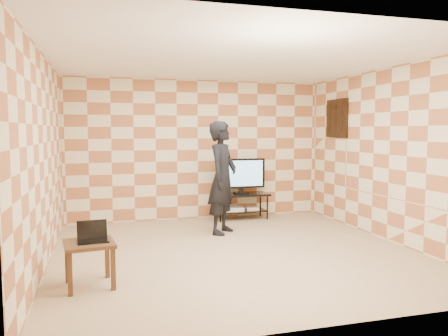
{
  "coord_description": "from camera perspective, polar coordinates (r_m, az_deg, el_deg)",
  "views": [
    {
      "loc": [
        -1.79,
        -5.82,
        1.72
      ],
      "look_at": [
        0.0,
        0.6,
        1.15
      ],
      "focal_mm": 35.0,
      "sensor_mm": 36.0,
      "label": 1
    }
  ],
  "objects": [
    {
      "name": "wall_back",
      "position": [
        8.52,
        -3.44,
        2.39
      ],
      "size": [
        5.0,
        0.02,
        2.7
      ],
      "primitive_type": "cube",
      "color": "beige",
      "rests_on": "ground"
    },
    {
      "name": "tv",
      "position": [
        8.47,
        2.27,
        -0.81
      ],
      "size": [
        0.94,
        0.19,
        0.68
      ],
      "color": "black",
      "rests_on": "tv_stand"
    },
    {
      "name": "wall_front",
      "position": [
        3.79,
        12.69,
        -0.85
      ],
      "size": [
        5.0,
        0.02,
        2.7
      ],
      "primitive_type": "cube",
      "color": "beige",
      "rests_on": "ground"
    },
    {
      "name": "ceiling",
      "position": [
        6.17,
        1.54,
        14.02
      ],
      "size": [
        5.0,
        5.0,
        0.02
      ],
      "primitive_type": "cube",
      "color": "white",
      "rests_on": "wall_back"
    },
    {
      "name": "person",
      "position": [
        7.28,
        -0.2,
        -1.27
      ],
      "size": [
        0.77,
        0.82,
        1.88
      ],
      "primitive_type": "imported",
      "rotation": [
        0.0,
        0.0,
        0.92
      ],
      "color": "black",
      "rests_on": "floor"
    },
    {
      "name": "floor",
      "position": [
        6.33,
        1.49,
        -10.88
      ],
      "size": [
        5.0,
        5.0,
        0.0
      ],
      "primitive_type": "plane",
      "color": "tan",
      "rests_on": "ground"
    },
    {
      "name": "side_table",
      "position": [
        5.11,
        -17.19,
        -10.18
      ],
      "size": [
        0.59,
        0.59,
        0.5
      ],
      "color": "#3A2718",
      "rests_on": "floor"
    },
    {
      "name": "dvd_player",
      "position": [
        8.48,
        0.95,
        -5.37
      ],
      "size": [
        0.45,
        0.33,
        0.07
      ],
      "primitive_type": "cube",
      "rotation": [
        0.0,
        0.0,
        -0.04
      ],
      "color": "silver",
      "rests_on": "tv_stand"
    },
    {
      "name": "game_console",
      "position": [
        8.6,
        3.67,
        -5.3
      ],
      "size": [
        0.25,
        0.18,
        0.06
      ],
      "primitive_type": "cube",
      "rotation": [
        0.0,
        0.0,
        -0.02
      ],
      "color": "silver",
      "rests_on": "tv_stand"
    },
    {
      "name": "laptop",
      "position": [
        5.12,
        -16.77,
        -8.55
      ],
      "size": [
        0.35,
        0.29,
        0.22
      ],
      "color": "black",
      "rests_on": "side_table"
    },
    {
      "name": "wall_right",
      "position": [
        7.24,
        20.78,
        1.64
      ],
      "size": [
        0.02,
        5.0,
        2.7
      ],
      "primitive_type": "cube",
      "color": "beige",
      "rests_on": "ground"
    },
    {
      "name": "tv_stand",
      "position": [
        8.54,
        2.25,
        -4.23
      ],
      "size": [
        1.07,
        0.48,
        0.5
      ],
      "color": "black",
      "rests_on": "floor"
    },
    {
      "name": "wall_left",
      "position": [
        5.88,
        -22.47,
        0.9
      ],
      "size": [
        0.02,
        5.0,
        2.7
      ],
      "primitive_type": "cube",
      "color": "beige",
      "rests_on": "ground"
    },
    {
      "name": "wall_art",
      "position": [
        8.52,
        14.52,
        6.28
      ],
      "size": [
        0.04,
        0.72,
        0.72
      ],
      "color": "black",
      "rests_on": "wall_right"
    }
  ]
}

